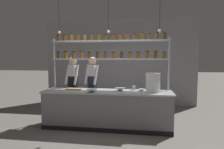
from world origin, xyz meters
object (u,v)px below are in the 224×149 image
at_px(chef_center, 92,83).
at_px(prep_bowl_near_left, 92,91).
at_px(container_stack, 153,82).
at_px(prep_bowl_center_front, 120,89).
at_px(cutting_board, 74,89).
at_px(spice_shelf_unit, 109,51).
at_px(prep_bowl_center_back, 142,90).
at_px(serving_cup_front, 134,88).
at_px(chef_left, 73,83).

xyz_separation_m(chef_center, prep_bowl_near_left, (0.23, -0.98, -0.07)).
bearing_deg(container_stack, prep_bowl_center_front, 177.29).
bearing_deg(prep_bowl_center_front, cutting_board, 176.97).
bearing_deg(prep_bowl_near_left, spice_shelf_unit, 62.10).
bearing_deg(prep_bowl_center_back, container_stack, -28.00).
relative_size(chef_center, prep_bowl_center_front, 6.54).
relative_size(cutting_board, prep_bowl_center_back, 2.35).
bearing_deg(prep_bowl_near_left, prep_bowl_center_front, 25.52).
bearing_deg(prep_bowl_center_back, serving_cup_front, 154.85).
xyz_separation_m(chef_left, prep_bowl_center_back, (1.93, -0.44, -0.08)).
bearing_deg(spice_shelf_unit, prep_bowl_near_left, -117.90).
height_order(cutting_board, serving_cup_front, serving_cup_front).
xyz_separation_m(chef_center, cutting_board, (-0.32, -0.61, -0.09)).
distance_m(spice_shelf_unit, prep_bowl_center_front, 1.05).
relative_size(container_stack, cutting_board, 1.14).
relative_size(prep_bowl_near_left, prep_bowl_center_back, 1.59).
bearing_deg(chef_center, serving_cup_front, -8.27).
bearing_deg(serving_cup_front, container_stack, -26.77).
height_order(prep_bowl_near_left, prep_bowl_center_front, same).
bearing_deg(serving_cup_front, cutting_board, -175.01).
relative_size(container_stack, prep_bowl_near_left, 1.68).
bearing_deg(serving_cup_front, chef_center, 158.17).
height_order(chef_left, chef_center, chef_left).
distance_m(spice_shelf_unit, cutting_board, 1.32).
distance_m(chef_center, cutting_board, 0.70).
distance_m(prep_bowl_center_front, serving_cup_front, 0.38).
xyz_separation_m(container_stack, prep_bowl_center_front, (-0.79, 0.04, -0.19)).
xyz_separation_m(cutting_board, prep_bowl_near_left, (0.56, -0.37, 0.02)).
relative_size(spice_shelf_unit, prep_bowl_center_front, 11.38).
relative_size(prep_bowl_center_back, serving_cup_front, 1.58).
bearing_deg(spice_shelf_unit, prep_bowl_center_back, -11.83).
distance_m(chef_left, prep_bowl_near_left, 1.14).
xyz_separation_m(chef_left, serving_cup_front, (1.73, -0.34, -0.05)).
relative_size(prep_bowl_near_left, prep_bowl_center_front, 1.01).
xyz_separation_m(chef_left, cutting_board, (0.21, -0.48, -0.09)).
height_order(chef_left, cutting_board, chef_left).
bearing_deg(chef_left, prep_bowl_center_back, -0.95).
height_order(spice_shelf_unit, prep_bowl_center_back, spice_shelf_unit).
height_order(cutting_board, prep_bowl_center_back, prep_bowl_center_back).
distance_m(chef_left, prep_bowl_center_front, 1.50).
bearing_deg(prep_bowl_near_left, cutting_board, 146.50).
xyz_separation_m(spice_shelf_unit, serving_cup_front, (0.66, -0.08, -0.94)).
xyz_separation_m(prep_bowl_near_left, prep_bowl_center_front, (0.64, 0.30, -0.00)).
bearing_deg(spice_shelf_unit, serving_cup_front, -7.35).
xyz_separation_m(spice_shelf_unit, chef_left, (-1.07, 0.26, -0.88)).
bearing_deg(cutting_board, chef_center, 62.25).
xyz_separation_m(chef_left, chef_center, (0.53, 0.14, -0.00)).
relative_size(chef_center, serving_cup_front, 16.33).
height_order(chef_left, prep_bowl_center_front, chef_left).
height_order(chef_left, prep_bowl_near_left, chef_left).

